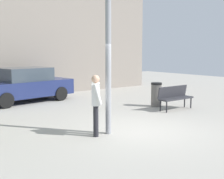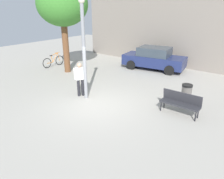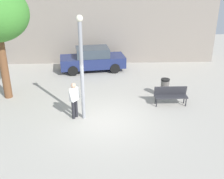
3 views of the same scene
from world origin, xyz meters
The scene contains 9 objects.
ground_plane centered at (0.00, 0.00, 0.00)m, with size 36.00×36.00×0.00m, color #A8A399.
building_facade centered at (0.00, 9.37, 4.03)m, with size 15.90×2.00×8.06m, color gray.
lamppost centered at (-0.97, 0.29, 2.52)m, with size 0.28×0.28×4.53m.
person_by_lamppost centered at (-1.36, 0.33, 0.97)m, with size 0.52×0.62×1.67m.
park_bench centered at (3.22, 1.49, 0.55)m, with size 1.60×0.48×0.92m.
plaza_tree centered at (-5.04, 2.68, 4.22)m, with size 3.11×3.11×5.59m.
bicycle_orange centered at (-6.89, 2.96, 0.38)m, with size 0.10×1.81×0.97m.
parked_car_navy centered at (-0.73, 6.80, 0.77)m, with size 4.39×2.26×1.55m.
trash_bin centered at (3.13, 2.40, 0.50)m, with size 0.45×0.45×1.00m.
Camera 2 is at (5.77, -6.35, 4.17)m, focal length 33.74 mm.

